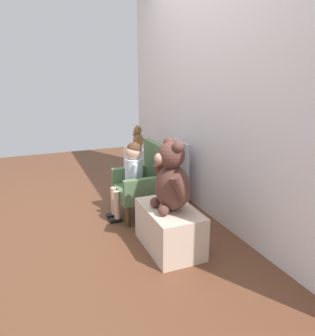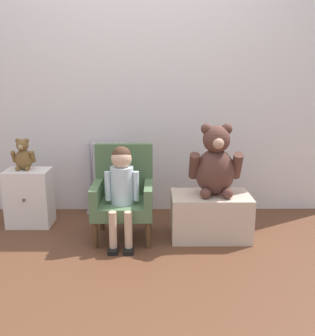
% 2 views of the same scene
% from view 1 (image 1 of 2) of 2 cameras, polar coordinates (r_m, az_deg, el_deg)
% --- Properties ---
extents(ground_plane, '(6.00, 6.00, 0.00)m').
position_cam_1_polar(ground_plane, '(3.06, -12.09, -10.25)').
color(ground_plane, brown).
extents(back_wall, '(3.80, 0.05, 2.40)m').
position_cam_1_polar(back_wall, '(3.16, 8.76, 13.46)').
color(back_wall, silver).
rests_on(back_wall, ground_plane).
extents(radiator, '(0.37, 0.05, 0.65)m').
position_cam_1_polar(radiator, '(3.51, 3.95, -0.65)').
color(radiator, '#B9B3C0').
rests_on(radiator, ground_plane).
extents(small_dresser, '(0.36, 0.27, 0.48)m').
position_cam_1_polar(small_dresser, '(3.97, -3.45, 0.18)').
color(small_dresser, white).
rests_on(small_dresser, ground_plane).
extents(child_armchair, '(0.45, 0.41, 0.71)m').
position_cam_1_polar(child_armchair, '(3.15, -2.51, -2.37)').
color(child_armchair, '#516E48').
rests_on(child_armchair, ground_plane).
extents(child_figure, '(0.25, 0.35, 0.73)m').
position_cam_1_polar(child_figure, '(3.07, -4.57, -0.22)').
color(child_figure, silver).
rests_on(child_figure, ground_plane).
extents(low_bench, '(0.60, 0.37, 0.34)m').
position_cam_1_polar(low_bench, '(2.63, 2.09, -10.43)').
color(low_bench, beige).
rests_on(low_bench, ground_plane).
extents(large_teddy_bear, '(0.40, 0.28, 0.55)m').
position_cam_1_polar(large_teddy_bear, '(2.44, 2.49, -2.03)').
color(large_teddy_bear, brown).
rests_on(large_teddy_bear, low_bench).
extents(small_teddy_bear, '(0.19, 0.13, 0.26)m').
position_cam_1_polar(small_teddy_bear, '(3.92, -3.42, 5.26)').
color(small_teddy_bear, brown).
rests_on(small_teddy_bear, small_dresser).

